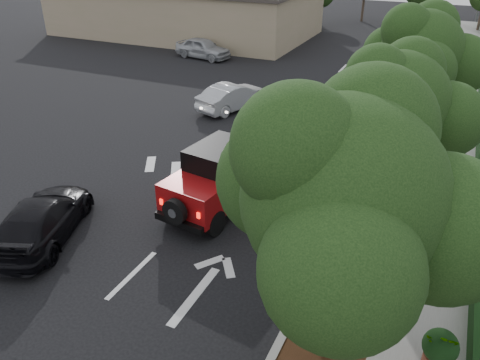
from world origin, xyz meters
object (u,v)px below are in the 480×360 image
Objects in this scene: red_jeep at (220,177)px; black_suv_oncoming at (42,219)px; speed_hump_sign at (309,257)px; silver_suv_ahead at (337,137)px.

red_jeep is 0.98× the size of black_suv_oncoming.
black_suv_oncoming is 1.80× the size of speed_hump_sign.
silver_suv_ahead reaches higher than black_suv_oncoming.
silver_suv_ahead is at bearing 103.25° from speed_hump_sign.
black_suv_oncoming is 8.40m from speed_hump_sign.
speed_hump_sign is (4.23, -3.74, 0.63)m from red_jeep.
red_jeep is at bearing -118.87° from silver_suv_ahead.
red_jeep is 5.72m from black_suv_oncoming.
speed_hump_sign is at bearing -84.29° from silver_suv_ahead.
silver_suv_ahead is at bearing -145.67° from black_suv_oncoming.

